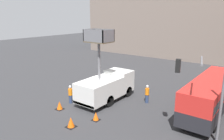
{
  "coord_description": "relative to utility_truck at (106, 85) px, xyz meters",
  "views": [
    {
      "loc": [
        13.48,
        -15.76,
        8.25
      ],
      "look_at": [
        0.87,
        1.07,
        2.91
      ],
      "focal_mm": 35.0,
      "sensor_mm": 36.0,
      "label": 1
    }
  ],
  "objects": [
    {
      "name": "utility_truck",
      "position": [
        0.0,
        0.0,
        0.0
      ],
      "size": [
        2.58,
        6.42,
        7.01
      ],
      "color": "silver",
      "rests_on": "ground_plane"
    },
    {
      "name": "road_worker_near_truck",
      "position": [
        -2.32,
        -2.61,
        -0.69
      ],
      "size": [
        0.38,
        0.38,
        1.77
      ],
      "rotation": [
        0.0,
        0.0,
        0.62
      ],
      "color": "navy",
      "rests_on": "ground_plane"
    },
    {
      "name": "traffic_cone_mid_road",
      "position": [
        -2.03,
        -4.2,
        -1.22
      ],
      "size": [
        0.66,
        0.66,
        0.75
      ],
      "color": "black",
      "rests_on": "ground_plane"
    },
    {
      "name": "ground_plane",
      "position": [
        -0.87,
        -0.14,
        -1.57
      ],
      "size": [
        120.0,
        120.0,
        0.0
      ],
      "primitive_type": "plane",
      "color": "#333335"
    },
    {
      "name": "road_worker_directing",
      "position": [
        3.5,
        1.85,
        -0.69
      ],
      "size": [
        0.38,
        0.38,
        1.78
      ],
      "rotation": [
        0.0,
        0.0,
        3.64
      ],
      "color": "navy",
      "rests_on": "ground_plane"
    },
    {
      "name": "traffic_light_pole",
      "position": [
        9.42,
        -1.64,
        2.29
      ],
      "size": [
        3.01,
        2.76,
        5.73
      ],
      "color": "slate",
      "rests_on": "ground_plane"
    },
    {
      "name": "building_backdrop_far",
      "position": [
        -0.87,
        27.94,
        8.24
      ],
      "size": [
        44.0,
        10.0,
        19.62
      ],
      "color": "gray",
      "rests_on": "ground_plane"
    },
    {
      "name": "traffic_cone_near_truck",
      "position": [
        1.16,
        -5.8,
        -1.2
      ],
      "size": [
        0.7,
        0.7,
        0.8
      ],
      "color": "black",
      "rests_on": "ground_plane"
    },
    {
      "name": "traffic_cone_far_side",
      "position": [
        1.93,
        -3.83,
        -1.25
      ],
      "size": [
        0.6,
        0.6,
        0.69
      ],
      "color": "black",
      "rests_on": "ground_plane"
    },
    {
      "name": "city_bus",
      "position": [
        8.86,
        3.13,
        0.25
      ],
      "size": [
        2.49,
        10.09,
        3.07
      ],
      "rotation": [
        0.0,
        0.0,
        1.47
      ],
      "color": "#232328",
      "rests_on": "ground_plane"
    }
  ]
}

